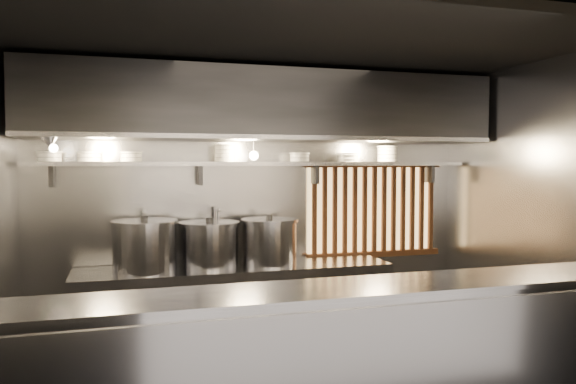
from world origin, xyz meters
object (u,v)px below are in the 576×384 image
heat_lamp (50,141)px  stock_pot_left (209,244)px  pendant_bulb (254,155)px  stock_pot_right (269,241)px  stock_pot_mid (145,246)px

heat_lamp → stock_pot_left: (1.35, 0.32, -0.95)m
pendant_bulb → stock_pot_right: (0.13, -0.08, -0.84)m
heat_lamp → pendant_bulb: 1.83m
stock_pot_left → stock_pot_right: size_ratio=1.13×
heat_lamp → pendant_bulb: (1.80, 0.35, -0.11)m
heat_lamp → stock_pot_right: (1.93, 0.27, -0.94)m
stock_pot_left → stock_pot_right: bearing=-5.6°
heat_lamp → stock_pot_mid: heat_lamp is taller
stock_pot_right → stock_pot_left: bearing=174.4°
stock_pot_mid → stock_pot_right: stock_pot_mid is taller
heat_lamp → stock_pot_left: bearing=13.4°
stock_pot_mid → stock_pot_left: bearing=7.0°
pendant_bulb → stock_pot_mid: pendant_bulb is taller
stock_pot_mid → stock_pot_right: (1.18, 0.02, -0.01)m
stock_pot_right → stock_pot_mid: bearing=-179.1°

